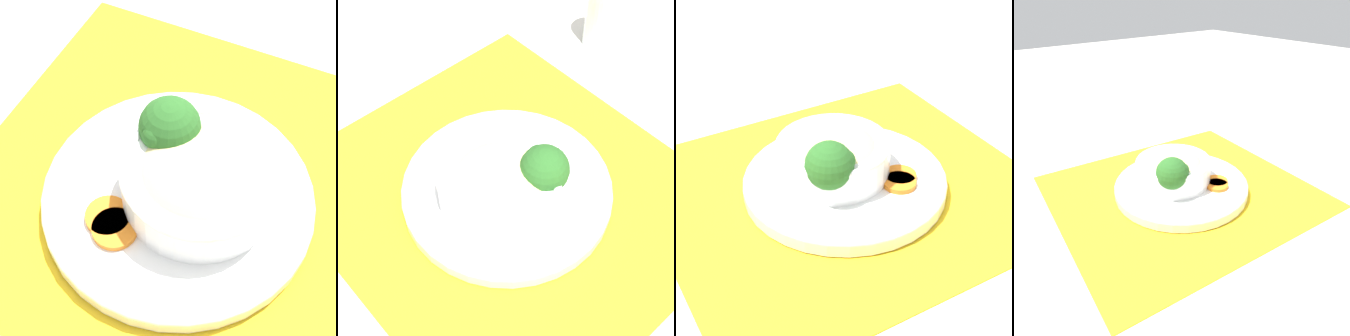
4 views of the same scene
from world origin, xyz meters
TOP-DOWN VIEW (x-y plane):
  - ground_plane at (0.00, 0.00)m, footprint 4.00×4.00m
  - placemat at (0.00, 0.00)m, footprint 0.54×0.50m
  - plate at (0.00, 0.00)m, footprint 0.27×0.27m
  - bowl at (0.01, -0.02)m, footprint 0.15×0.15m
  - broccoli_floret at (0.04, 0.02)m, footprint 0.06×0.06m
  - carrot_slice_near at (-0.05, 0.06)m, footprint 0.04×0.04m
  - carrot_slice_middle at (-0.06, 0.04)m, footprint 0.04×0.04m
  - water_glass at (-0.10, 0.34)m, footprint 0.06×0.06m

SIDE VIEW (x-z plane):
  - ground_plane at x=0.00m, z-range 0.00..0.00m
  - placemat at x=0.00m, z-range 0.00..0.00m
  - plate at x=0.00m, z-range 0.00..0.03m
  - carrot_slice_near at x=-0.05m, z-range 0.02..0.03m
  - carrot_slice_middle at x=-0.06m, z-range 0.02..0.03m
  - water_glass at x=-0.10m, z-range -0.01..0.10m
  - bowl at x=0.01m, z-range 0.02..0.08m
  - broccoli_floret at x=0.04m, z-range 0.03..0.11m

